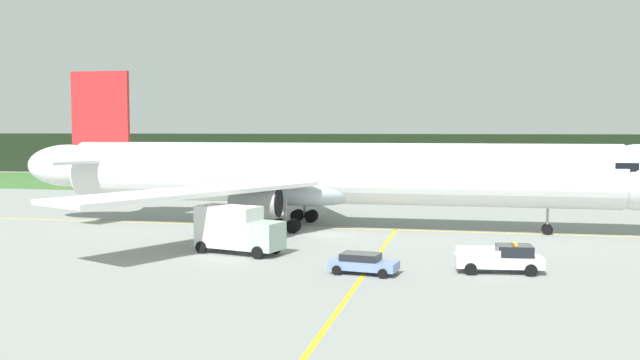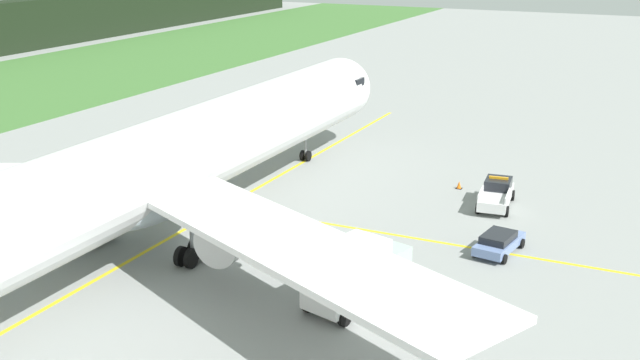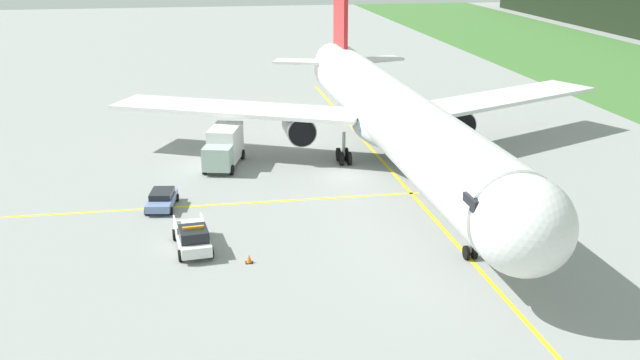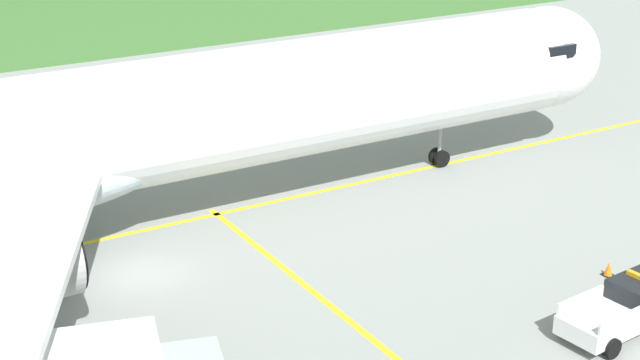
{
  "view_description": "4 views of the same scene",
  "coord_description": "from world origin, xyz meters",
  "px_view_note": "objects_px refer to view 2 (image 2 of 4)",
  "views": [
    {
      "loc": [
        12.11,
        -58.57,
        9.07
      ],
      "look_at": [
        -1.66,
        5.26,
        4.3
      ],
      "focal_mm": 39.5,
      "sensor_mm": 36.0,
      "label": 1
    },
    {
      "loc": [
        -39.11,
        -24.85,
        18.65
      ],
      "look_at": [
        6.18,
        -3.19,
        2.8
      ],
      "focal_mm": 44.15,
      "sensor_mm": 36.0,
      "label": 2
    },
    {
      "loc": [
        60.73,
        -12.89,
        19.82
      ],
      "look_at": [
        9.33,
        -4.03,
        2.78
      ],
      "focal_mm": 42.51,
      "sensor_mm": 36.0,
      "label": 3
    },
    {
      "loc": [
        -11.56,
        -35.02,
        18.23
      ],
      "look_at": [
        7.24,
        -2.74,
        3.68
      ],
      "focal_mm": 55.0,
      "sensor_mm": 36.0,
      "label": 4
    }
  ],
  "objects_px": {
    "airliner": "(167,164)",
    "apron_cone": "(459,185)",
    "staff_car": "(499,242)",
    "ops_pickup_truck": "(496,194)",
    "catering_truck": "(355,272)"
  },
  "relations": [
    {
      "from": "airliner",
      "to": "apron_cone",
      "type": "distance_m",
      "value": 22.88
    },
    {
      "from": "staff_car",
      "to": "apron_cone",
      "type": "bearing_deg",
      "value": 26.8
    },
    {
      "from": "ops_pickup_truck",
      "to": "catering_truck",
      "type": "relative_size",
      "value": 0.81
    },
    {
      "from": "ops_pickup_truck",
      "to": "apron_cone",
      "type": "relative_size",
      "value": 9.41
    },
    {
      "from": "apron_cone",
      "to": "staff_car",
      "type": "bearing_deg",
      "value": -153.2
    },
    {
      "from": "staff_car",
      "to": "apron_cone",
      "type": "xyz_separation_m",
      "value": [
        11.22,
        5.67,
        -0.42
      ]
    },
    {
      "from": "airliner",
      "to": "catering_truck",
      "type": "bearing_deg",
      "value": -104.34
    },
    {
      "from": "staff_car",
      "to": "ops_pickup_truck",
      "type": "bearing_deg",
      "value": 14.47
    },
    {
      "from": "catering_truck",
      "to": "apron_cone",
      "type": "distance_m",
      "value": 21.33
    },
    {
      "from": "catering_truck",
      "to": "airliner",
      "type": "bearing_deg",
      "value": 75.66
    },
    {
      "from": "ops_pickup_truck",
      "to": "apron_cone",
      "type": "height_order",
      "value": "ops_pickup_truck"
    },
    {
      "from": "catering_truck",
      "to": "staff_car",
      "type": "height_order",
      "value": "catering_truck"
    },
    {
      "from": "catering_truck",
      "to": "staff_car",
      "type": "bearing_deg",
      "value": -27.41
    },
    {
      "from": "catering_truck",
      "to": "apron_cone",
      "type": "bearing_deg",
      "value": 1.22
    },
    {
      "from": "airliner",
      "to": "ops_pickup_truck",
      "type": "height_order",
      "value": "airliner"
    }
  ]
}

